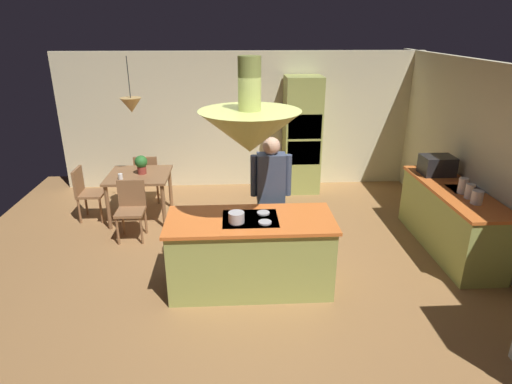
{
  "coord_description": "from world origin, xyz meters",
  "views": [
    {
      "loc": [
        -0.19,
        -4.72,
        3.01
      ],
      "look_at": [
        0.1,
        0.4,
        1.0
      ],
      "focal_mm": 30.27,
      "sensor_mm": 36.0,
      "label": 1
    }
  ],
  "objects_px": {
    "oven_tower": "(302,135)",
    "chair_facing_island": "(131,206)",
    "chair_at_corner": "(86,190)",
    "kitchen_island": "(250,253)",
    "canister_tea": "(463,186)",
    "dining_table": "(139,180)",
    "person_at_island": "(271,191)",
    "cooking_pot_on_cooktop": "(236,217)",
    "potted_plant_on_table": "(141,164)",
    "canister_flour": "(477,197)",
    "cup_on_table": "(120,177)",
    "canister_sugar": "(470,191)",
    "microwave_on_counter": "(437,165)",
    "chair_by_back_wall": "(148,175)"
  },
  "relations": [
    {
      "from": "oven_tower",
      "to": "canister_sugar",
      "type": "relative_size",
      "value": 11.06
    },
    {
      "from": "dining_table",
      "to": "person_at_island",
      "type": "height_order",
      "value": "person_at_island"
    },
    {
      "from": "chair_at_corner",
      "to": "canister_sugar",
      "type": "bearing_deg",
      "value": -106.83
    },
    {
      "from": "oven_tower",
      "to": "chair_facing_island",
      "type": "relative_size",
      "value": 2.47
    },
    {
      "from": "person_at_island",
      "to": "canister_tea",
      "type": "height_order",
      "value": "person_at_island"
    },
    {
      "from": "potted_plant_on_table",
      "to": "canister_sugar",
      "type": "distance_m",
      "value": 4.78
    },
    {
      "from": "person_at_island",
      "to": "chair_at_corner",
      "type": "xyz_separation_m",
      "value": [
        -2.86,
        1.4,
        -0.47
      ]
    },
    {
      "from": "person_at_island",
      "to": "cup_on_table",
      "type": "distance_m",
      "value": 2.52
    },
    {
      "from": "cup_on_table",
      "to": "microwave_on_counter",
      "type": "bearing_deg",
      "value": -5.4
    },
    {
      "from": "kitchen_island",
      "to": "cup_on_table",
      "type": "xyz_separation_m",
      "value": [
        -1.93,
        1.87,
        0.35
      ]
    },
    {
      "from": "oven_tower",
      "to": "person_at_island",
      "type": "relative_size",
      "value": 1.27
    },
    {
      "from": "cup_on_table",
      "to": "canister_flour",
      "type": "height_order",
      "value": "canister_flour"
    },
    {
      "from": "oven_tower",
      "to": "cup_on_table",
      "type": "relative_size",
      "value": 23.83
    },
    {
      "from": "potted_plant_on_table",
      "to": "cup_on_table",
      "type": "height_order",
      "value": "potted_plant_on_table"
    },
    {
      "from": "kitchen_island",
      "to": "cooking_pot_on_cooktop",
      "type": "xyz_separation_m",
      "value": [
        -0.16,
        -0.13,
        0.53
      ]
    },
    {
      "from": "person_at_island",
      "to": "canister_sugar",
      "type": "relative_size",
      "value": 8.71
    },
    {
      "from": "person_at_island",
      "to": "cooking_pot_on_cooktop",
      "type": "distance_m",
      "value": 0.95
    },
    {
      "from": "kitchen_island",
      "to": "canister_sugar",
      "type": "xyz_separation_m",
      "value": [
        2.84,
        0.47,
        0.55
      ]
    },
    {
      "from": "canister_sugar",
      "to": "chair_facing_island",
      "type": "bearing_deg",
      "value": 168.2
    },
    {
      "from": "chair_at_corner",
      "to": "kitchen_island",
      "type": "bearing_deg",
      "value": -129.32
    },
    {
      "from": "chair_by_back_wall",
      "to": "canister_sugar",
      "type": "bearing_deg",
      "value": 152.93
    },
    {
      "from": "canister_flour",
      "to": "chair_at_corner",
      "type": "bearing_deg",
      "value": 161.44
    },
    {
      "from": "microwave_on_counter",
      "to": "cooking_pot_on_cooktop",
      "type": "distance_m",
      "value": 3.38
    },
    {
      "from": "cup_on_table",
      "to": "canister_tea",
      "type": "xyz_separation_m",
      "value": [
        4.77,
        -1.22,
        0.21
      ]
    },
    {
      "from": "chair_at_corner",
      "to": "canister_tea",
      "type": "distance_m",
      "value": 5.62
    },
    {
      "from": "canister_flour",
      "to": "canister_sugar",
      "type": "bearing_deg",
      "value": 90.0
    },
    {
      "from": "kitchen_island",
      "to": "potted_plant_on_table",
      "type": "xyz_separation_m",
      "value": [
        -1.65,
        2.12,
        0.47
      ]
    },
    {
      "from": "oven_tower",
      "to": "potted_plant_on_table",
      "type": "height_order",
      "value": "oven_tower"
    },
    {
      "from": "cooking_pot_on_cooktop",
      "to": "person_at_island",
      "type": "bearing_deg",
      "value": 60.98
    },
    {
      "from": "canister_flour",
      "to": "canister_tea",
      "type": "height_order",
      "value": "canister_tea"
    },
    {
      "from": "kitchen_island",
      "to": "chair_by_back_wall",
      "type": "xyz_separation_m",
      "value": [
        -1.7,
        2.79,
        0.05
      ]
    },
    {
      "from": "microwave_on_counter",
      "to": "canister_sugar",
      "type": "bearing_deg",
      "value": -90.0
    },
    {
      "from": "dining_table",
      "to": "oven_tower",
      "type": "bearing_deg",
      "value": 22.21
    },
    {
      "from": "cup_on_table",
      "to": "microwave_on_counter",
      "type": "distance_m",
      "value": 4.79
    },
    {
      "from": "kitchen_island",
      "to": "dining_table",
      "type": "relative_size",
      "value": 2.01
    },
    {
      "from": "cup_on_table",
      "to": "person_at_island",
      "type": "bearing_deg",
      "value": -27.75
    },
    {
      "from": "canister_sugar",
      "to": "canister_tea",
      "type": "relative_size",
      "value": 0.92
    },
    {
      "from": "chair_facing_island",
      "to": "microwave_on_counter",
      "type": "distance_m",
      "value": 4.57
    },
    {
      "from": "oven_tower",
      "to": "dining_table",
      "type": "bearing_deg",
      "value": -157.79
    },
    {
      "from": "chair_by_back_wall",
      "to": "chair_at_corner",
      "type": "bearing_deg",
      "value": 38.44
    },
    {
      "from": "canister_sugar",
      "to": "person_at_island",
      "type": "bearing_deg",
      "value": 174.8
    },
    {
      "from": "chair_by_back_wall",
      "to": "canister_flour",
      "type": "distance_m",
      "value": 5.21
    },
    {
      "from": "oven_tower",
      "to": "dining_table",
      "type": "distance_m",
      "value": 3.05
    },
    {
      "from": "oven_tower",
      "to": "canister_flour",
      "type": "height_order",
      "value": "oven_tower"
    },
    {
      "from": "potted_plant_on_table",
      "to": "microwave_on_counter",
      "type": "bearing_deg",
      "value": -8.96
    },
    {
      "from": "chair_facing_island",
      "to": "chair_by_back_wall",
      "type": "xyz_separation_m",
      "value": [
        0.0,
        1.37,
        0.0
      ]
    },
    {
      "from": "oven_tower",
      "to": "chair_facing_island",
      "type": "height_order",
      "value": "oven_tower"
    },
    {
      "from": "potted_plant_on_table",
      "to": "canister_flour",
      "type": "xyz_separation_m",
      "value": [
        4.49,
        -1.84,
        0.07
      ]
    },
    {
      "from": "chair_facing_island",
      "to": "cup_on_table",
      "type": "distance_m",
      "value": 0.59
    },
    {
      "from": "person_at_island",
      "to": "chair_facing_island",
      "type": "relative_size",
      "value": 1.94
    }
  ]
}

